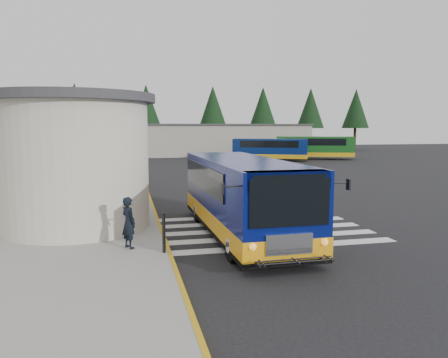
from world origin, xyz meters
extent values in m
plane|color=black|center=(0.00, 0.00, 0.00)|extent=(140.00, 140.00, 0.00)
cube|color=gray|center=(-9.00, 4.00, 0.07)|extent=(10.00, 34.00, 0.15)
cube|color=gold|center=(-4.05, 4.00, 0.08)|extent=(0.12, 34.00, 0.16)
cylinder|color=beige|center=(-7.00, 0.50, 2.40)|extent=(5.20, 5.20, 4.50)
cylinder|color=#38383A|center=(-7.00, 0.50, 4.80)|extent=(5.80, 5.80, 0.30)
cube|color=black|center=(-6.48, 5.00, 1.25)|extent=(0.08, 1.20, 2.20)
cube|color=#38383A|center=(-6.00, 5.00, 2.55)|extent=(1.20, 1.80, 0.12)
cube|color=silver|center=(-0.50, -3.20, 0.01)|extent=(8.00, 0.55, 0.01)
cube|color=silver|center=(-0.50, -2.00, 0.01)|extent=(8.00, 0.55, 0.01)
cube|color=silver|center=(-0.50, -0.80, 0.01)|extent=(8.00, 0.55, 0.01)
cube|color=silver|center=(-0.50, 0.40, 0.01)|extent=(8.00, 0.55, 0.01)
cube|color=silver|center=(-0.50, 1.60, 0.01)|extent=(8.00, 0.55, 0.01)
cube|color=gray|center=(6.00, 42.00, 2.00)|extent=(26.00, 8.00, 4.00)
cube|color=#38383A|center=(6.00, 42.00, 4.10)|extent=(26.40, 8.40, 0.20)
cylinder|color=black|center=(-22.00, 50.00, 1.80)|extent=(0.44, 0.44, 3.60)
cylinder|color=black|center=(-12.00, 50.00, 1.80)|extent=(0.44, 0.44, 3.60)
cone|color=black|center=(-12.00, 50.00, 6.80)|extent=(4.40, 4.40, 6.40)
cylinder|color=black|center=(-2.00, 50.00, 1.80)|extent=(0.44, 0.44, 3.60)
cone|color=black|center=(-2.00, 50.00, 6.80)|extent=(4.40, 4.40, 6.40)
cylinder|color=black|center=(8.00, 50.00, 1.80)|extent=(0.44, 0.44, 3.60)
cone|color=black|center=(8.00, 50.00, 6.80)|extent=(4.40, 4.40, 6.40)
cylinder|color=black|center=(16.00, 50.00, 1.80)|extent=(0.44, 0.44, 3.60)
cone|color=black|center=(16.00, 50.00, 6.80)|extent=(4.40, 4.40, 6.40)
cylinder|color=black|center=(24.00, 50.00, 1.80)|extent=(0.44, 0.44, 3.60)
cone|color=black|center=(24.00, 50.00, 6.80)|extent=(4.40, 4.40, 6.40)
cylinder|color=black|center=(32.00, 50.00, 1.80)|extent=(0.44, 0.44, 3.60)
cone|color=black|center=(32.00, 50.00, 6.80)|extent=(4.40, 4.40, 6.40)
cube|color=#07115C|center=(-1.30, -1.43, 1.53)|extent=(2.57, 8.79, 2.29)
cube|color=orange|center=(-1.30, -1.43, 0.66)|extent=(2.60, 8.83, 0.54)
cube|color=black|center=(-1.30, -1.43, 0.34)|extent=(2.59, 8.82, 0.21)
cube|color=black|center=(-1.23, -5.83, 1.90)|extent=(2.14, 0.09, 1.22)
cube|color=silver|center=(-1.23, -5.84, 0.83)|extent=(1.27, 0.08, 0.54)
cube|color=black|center=(-2.55, -0.67, 2.00)|extent=(0.14, 6.42, 0.88)
cube|color=black|center=(-0.08, -0.64, 2.00)|extent=(0.14, 6.42, 0.88)
cylinder|color=black|center=(-2.33, -4.37, 0.47)|extent=(0.31, 0.94, 0.93)
cylinder|color=black|center=(-0.19, -4.34, 0.47)|extent=(0.31, 0.94, 0.93)
cylinder|color=black|center=(-2.41, 1.08, 0.47)|extent=(0.31, 0.94, 0.93)
cylinder|color=black|center=(-0.27, 1.11, 0.47)|extent=(0.31, 0.94, 0.93)
cube|color=black|center=(-2.94, -5.69, 2.29)|extent=(0.05, 0.18, 0.29)
cube|color=black|center=(0.47, -5.64, 2.29)|extent=(0.05, 0.18, 0.29)
imported|color=black|center=(-5.19, -2.81, 0.93)|extent=(0.61, 0.68, 1.56)
imported|color=black|center=(-7.71, -0.20, 1.04)|extent=(0.93, 1.04, 1.78)
cylinder|color=black|center=(-4.20, -3.53, 0.74)|extent=(0.10, 0.10, 1.17)
cube|color=#06194E|center=(10.68, 30.65, 1.42)|extent=(8.40, 5.65, 2.10)
cube|color=gold|center=(10.68, 30.65, 0.57)|extent=(8.44, 5.69, 0.46)
cube|color=black|center=(10.68, 30.65, 1.92)|extent=(6.78, 4.90, 0.73)
cube|color=#134A17|center=(16.61, 31.91, 1.53)|extent=(9.20, 5.38, 2.27)
cube|color=gold|center=(16.61, 31.91, 0.61)|extent=(9.24, 5.42, 0.49)
cube|color=black|center=(16.61, 31.91, 2.07)|extent=(7.36, 4.75, 0.79)
camera|label=1|loc=(-5.24, -15.98, 3.79)|focal=35.00mm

